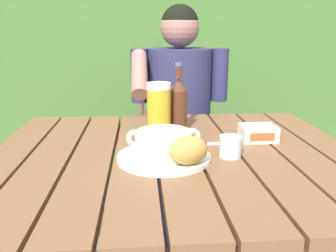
{
  "coord_description": "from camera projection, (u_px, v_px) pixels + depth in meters",
  "views": [
    {
      "loc": [
        -0.1,
        -0.99,
        1.11
      ],
      "look_at": [
        -0.02,
        0.04,
        0.82
      ],
      "focal_mm": 37.3,
      "sensor_mm": 36.0,
      "label": 1
    }
  ],
  "objects": [
    {
      "name": "serving_plate",
      "position": [
        164.0,
        157.0,
        1.0
      ],
      "size": [
        0.27,
        0.27,
        0.01
      ],
      "color": "white",
      "rests_on": "dining_table"
    },
    {
      "name": "beer_bottle",
      "position": [
        179.0,
        103.0,
        1.26
      ],
      "size": [
        0.06,
        0.06,
        0.25
      ],
      "color": "#502C1A",
      "rests_on": "dining_table"
    },
    {
      "name": "butter_tub",
      "position": [
        258.0,
        133.0,
        1.16
      ],
      "size": [
        0.12,
        0.09,
        0.05
      ],
      "color": "white",
      "rests_on": "dining_table"
    },
    {
      "name": "dining_table",
      "position": [
        176.0,
        182.0,
        1.08
      ],
      "size": [
        1.11,
        0.94,
        0.75
      ],
      "color": "brown",
      "rests_on": "ground_plane"
    },
    {
      "name": "hedge_backdrop",
      "position": [
        139.0,
        17.0,
        2.69
      ],
      "size": [
        3.35,
        0.89,
        2.45
      ],
      "color": "#467231",
      "rests_on": "ground_plane"
    },
    {
      "name": "water_glass_small",
      "position": [
        230.0,
        147.0,
        1.01
      ],
      "size": [
        0.06,
        0.06,
        0.06
      ],
      "color": "silver",
      "rests_on": "dining_table"
    },
    {
      "name": "chair_near_diner",
      "position": [
        176.0,
        144.0,
        2.01
      ],
      "size": [
        0.43,
        0.43,
        0.92
      ],
      "color": "brown",
      "rests_on": "ground_plane"
    },
    {
      "name": "soup_bowl",
      "position": [
        164.0,
        143.0,
        0.99
      ],
      "size": [
        0.21,
        0.16,
        0.08
      ],
      "color": "white",
      "rests_on": "serving_plate"
    },
    {
      "name": "bread_roll",
      "position": [
        188.0,
        150.0,
        0.92
      ],
      "size": [
        0.13,
        0.12,
        0.08
      ],
      "color": "#BD9143",
      "rests_on": "serving_plate"
    },
    {
      "name": "person_eating",
      "position": [
        179.0,
        109.0,
        1.75
      ],
      "size": [
        0.48,
        0.47,
        1.22
      ],
      "color": "#2E2E55",
      "rests_on": "ground_plane"
    },
    {
      "name": "beer_glass",
      "position": [
        159.0,
        109.0,
        1.21
      ],
      "size": [
        0.08,
        0.08,
        0.18
      ],
      "color": "gold",
      "rests_on": "dining_table"
    },
    {
      "name": "table_knife",
      "position": [
        205.0,
        144.0,
        1.12
      ],
      "size": [
        0.15,
        0.04,
        0.01
      ],
      "color": "silver",
      "rests_on": "dining_table"
    }
  ]
}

